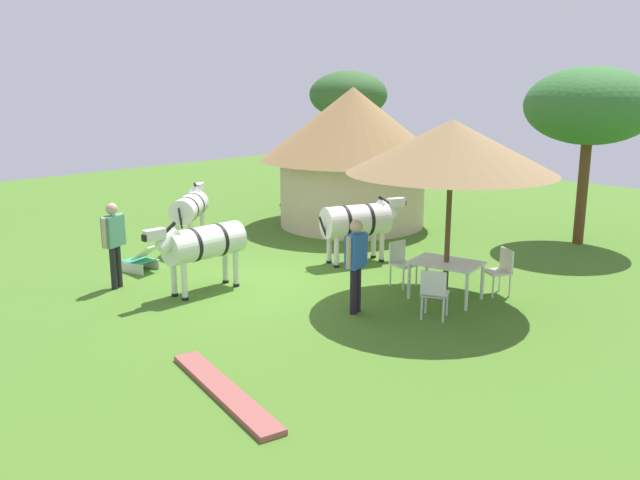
{
  "coord_description": "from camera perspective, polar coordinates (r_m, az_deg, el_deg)",
  "views": [
    {
      "loc": [
        10.41,
        -8.44,
        4.14
      ],
      "look_at": [
        1.16,
        0.66,
        1.0
      ],
      "focal_mm": 38.05,
      "sensor_mm": 36.0,
      "label": 1
    }
  ],
  "objects": [
    {
      "name": "guest_beside_umbrella",
      "position": [
        11.97,
        3.04,
        -1.49
      ],
      "size": [
        0.31,
        0.6,
        1.71
      ],
      "rotation": [
        0.0,
        0.0,
        4.94
      ],
      "color": "black",
      "rests_on": "ground_plane"
    },
    {
      "name": "thatched_hut",
      "position": [
        19.16,
        2.75,
        7.62
      ],
      "size": [
        5.15,
        5.15,
        3.87
      ],
      "rotation": [
        0.0,
        0.0,
        5.86
      ],
      "color": "beige",
      "rests_on": "ground_plane"
    },
    {
      "name": "acacia_tree_right_background",
      "position": [
        23.54,
        2.4,
        12.06
      ],
      "size": [
        2.66,
        2.66,
        4.33
      ],
      "color": "#463E32",
      "rests_on": "ground_plane"
    },
    {
      "name": "zebra_nearest_camera",
      "position": [
        13.36,
        -9.9,
        -0.33
      ],
      "size": [
        0.66,
        2.31,
        1.51
      ],
      "rotation": [
        0.0,
        0.0,
        3.15
      ],
      "color": "silver",
      "rests_on": "ground_plane"
    },
    {
      "name": "zebra_by_umbrella",
      "position": [
        15.32,
        3.21,
        1.61
      ],
      "size": [
        1.19,
        2.08,
        1.5
      ],
      "rotation": [
        0.0,
        0.0,
        5.92
      ],
      "color": "silver",
      "rests_on": "ground_plane"
    },
    {
      "name": "patio_chair_east_end",
      "position": [
        13.6,
        15.0,
        -2.31
      ],
      "size": [
        0.59,
        0.58,
        0.9
      ],
      "rotation": [
        0.0,
        0.0,
        -3.64
      ],
      "color": "silver",
      "rests_on": "ground_plane"
    },
    {
      "name": "striped_lounge_chair",
      "position": [
        15.28,
        -14.75,
        -1.59
      ],
      "size": [
        0.93,
        0.75,
        0.63
      ],
      "rotation": [
        0.0,
        0.0,
        1.88
      ],
      "color": "#2A9A70",
      "rests_on": "ground_plane"
    },
    {
      "name": "patio_chair_west_end",
      "position": [
        13.79,
        6.8,
        -1.71
      ],
      "size": [
        0.45,
        0.47,
        0.9
      ],
      "rotation": [
        0.0,
        0.0,
        -1.65
      ],
      "color": "silver",
      "rests_on": "ground_plane"
    },
    {
      "name": "zebra_toward_hut",
      "position": [
        16.89,
        -10.89,
        2.66
      ],
      "size": [
        1.59,
        1.75,
        1.55
      ],
      "rotation": [
        0.0,
        0.0,
        0.72
      ],
      "color": "silver",
      "rests_on": "ground_plane"
    },
    {
      "name": "shade_umbrella",
      "position": [
        12.6,
        11.02,
        7.72
      ],
      "size": [
        3.85,
        3.85,
        3.39
      ],
      "color": "#533A22",
      "rests_on": "ground_plane"
    },
    {
      "name": "ground_plane",
      "position": [
        14.03,
        -5.27,
        -3.63
      ],
      "size": [
        36.0,
        36.0,
        0.0
      ],
      "primitive_type": "plane",
      "color": "#457124"
    },
    {
      "name": "standing_watcher",
      "position": [
        14.0,
        -16.96,
        0.22
      ],
      "size": [
        0.38,
        0.58,
        1.74
      ],
      "rotation": [
        0.0,
        0.0,
        -1.17
      ],
      "color": "black",
      "rests_on": "ground_plane"
    },
    {
      "name": "patio_chair_near_lawn",
      "position": [
        11.94,
        9.58,
        -4.23
      ],
      "size": [
        0.58,
        0.57,
        0.9
      ],
      "rotation": [
        0.0,
        0.0,
        0.44
      ],
      "color": "silver",
      "rests_on": "ground_plane"
    },
    {
      "name": "acacia_tree_left_background",
      "position": [
        18.05,
        21.76,
        10.38
      ],
      "size": [
        3.15,
        3.15,
        4.39
      ],
      "color": "brown",
      "rests_on": "ground_plane"
    },
    {
      "name": "patio_dining_table",
      "position": [
        13.01,
        10.57,
        -2.18
      ],
      "size": [
        1.42,
        1.11,
        0.74
      ],
      "rotation": [
        0.0,
        0.0,
        0.19
      ],
      "color": "white",
      "rests_on": "ground_plane"
    },
    {
      "name": "brick_patio_kerb",
      "position": [
        9.38,
        -8.05,
        -12.47
      ],
      "size": [
        2.81,
        0.94,
        0.08
      ],
      "primitive_type": "cube",
      "rotation": [
        0.0,
        0.0,
        2.93
      ],
      "color": "#954E48",
      "rests_on": "ground_plane"
    }
  ]
}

